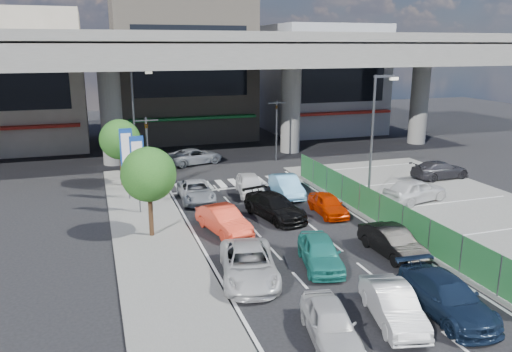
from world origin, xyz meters
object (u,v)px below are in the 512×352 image
object	(u,v)px
signboard_near	(138,164)
taxi_teal_mid	(320,252)
tree_far	(120,140)
hatch_white_back_mid	(393,305)
street_lamp_right	(375,128)
signboard_far	(127,154)
sedan_white_mid_left	(249,264)
sedan_black_mid	(275,207)
parked_sedan_dgrey	(440,170)
traffic_cone	(385,211)
van_white_back_left	(330,323)
taxi_orange_right	(328,204)
street_lamp_left	(136,113)
taxi_orange_left	(224,220)
traffic_light_right	(277,115)
wagon_silver_front_left	(196,191)
sedan_white_front_mid	(250,184)
kei_truck_front_right	(286,186)
tree_near	(149,175)
crossing_wagon_silver	(195,156)
minivan_navy_back	(446,296)
parked_sedan_white	(415,190)
traffic_light_left	(147,137)
hatch_black_mid_right	(392,242)

from	to	relation	value
signboard_near	taxi_teal_mid	distance (m)	12.43
tree_far	hatch_white_back_mid	xyz separation A→B (m)	(8.10, -21.56, -2.73)
tree_far	street_lamp_right	bearing A→B (deg)	-29.58
signboard_far	sedan_white_mid_left	bearing A→B (deg)	-73.26
signboard_near	sedan_black_mid	world-z (taller)	signboard_near
hatch_white_back_mid	parked_sedan_dgrey	size ratio (longest dim) A/B	0.87
signboard_near	traffic_cone	xyz separation A→B (m)	(13.41, -5.16, -2.65)
street_lamp_right	tree_far	size ratio (longest dim) A/B	1.67
van_white_back_left	taxi_orange_right	xyz separation A→B (m)	(5.74, 11.86, -0.03)
street_lamp_left	taxi_orange_left	distance (m)	15.34
taxi_orange_right	traffic_cone	size ratio (longest dim) A/B	5.09
traffic_light_right	van_white_back_left	distance (m)	27.74
taxi_orange_right	van_white_back_left	bearing A→B (deg)	-113.30
hatch_white_back_mid	wagon_silver_front_left	bearing A→B (deg)	115.57
traffic_light_right	street_lamp_left	distance (m)	11.90
tree_far	parked_sedan_dgrey	size ratio (longest dim) A/B	1.05
wagon_silver_front_left	sedan_white_front_mid	xyz separation A→B (m)	(3.72, 0.23, 0.07)
taxi_teal_mid	kei_truck_front_right	bearing A→B (deg)	89.58
tree_far	signboard_far	bearing A→B (deg)	-86.74
tree_near	tree_far	size ratio (longest dim) A/B	1.00
tree_far	sedan_black_mid	world-z (taller)	tree_far
sedan_black_mid	traffic_cone	bearing A→B (deg)	-32.31
signboard_far	tree_far	world-z (taller)	tree_far
traffic_light_right	taxi_orange_right	bearing A→B (deg)	-98.36
wagon_silver_front_left	taxi_teal_mid	bearing A→B (deg)	-72.18
van_white_back_left	crossing_wagon_silver	size ratio (longest dim) A/B	0.80
taxi_orange_left	minivan_navy_back	bearing A→B (deg)	-74.79
sedan_black_mid	parked_sedan_white	size ratio (longest dim) A/B	1.06
hatch_white_back_mid	traffic_light_left	bearing A→B (deg)	121.54
minivan_navy_back	parked_sedan_dgrey	bearing A→B (deg)	55.90
signboard_near	wagon_silver_front_left	xyz separation A→B (m)	(3.69, 1.64, -2.45)
traffic_light_left	sedan_black_mid	distance (m)	10.09
hatch_black_mid_right	taxi_orange_right	xyz separation A→B (m)	(-0.24, 6.39, -0.06)
tree_near	van_white_back_left	world-z (taller)	tree_near
taxi_orange_right	taxi_orange_left	bearing A→B (deg)	-169.52
taxi_orange_left	kei_truck_front_right	size ratio (longest dim) A/B	1.00
taxi_teal_mid	taxi_orange_left	world-z (taller)	same
hatch_white_back_mid	hatch_black_mid_right	xyz separation A→B (m)	(3.31, 5.13, 0.02)
tree_far	hatch_black_mid_right	distance (m)	20.18
kei_truck_front_right	parked_sedan_dgrey	bearing A→B (deg)	7.28
taxi_orange_left	sedan_white_front_mid	world-z (taller)	same
parked_sedan_white	traffic_light_left	bearing A→B (deg)	53.03
tree_near	sedan_white_front_mid	distance (m)	9.67
sedan_white_mid_left	kei_truck_front_right	distance (m)	12.47
taxi_teal_mid	parked_sedan_dgrey	size ratio (longest dim) A/B	0.89
hatch_white_back_mid	traffic_light_right	bearing A→B (deg)	91.42
hatch_white_back_mid	parked_sedan_dgrey	xyz separation A→B (m)	(14.64, 16.26, 0.07)
signboard_near	traffic_light_right	bearing A→B (deg)	40.91
minivan_navy_back	wagon_silver_front_left	world-z (taller)	minivan_navy_back
traffic_light_right	tree_far	distance (m)	14.05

